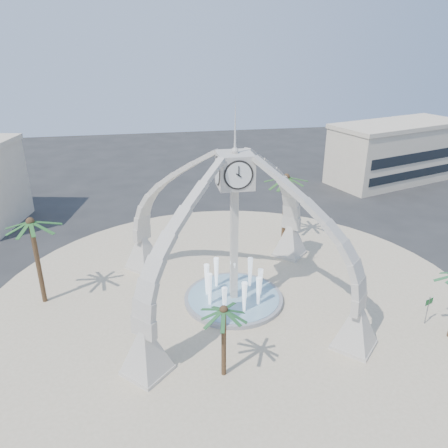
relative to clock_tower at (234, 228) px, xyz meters
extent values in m
plane|color=#282828|center=(0.00, 0.00, -6.49)|extent=(140.00, 140.00, 0.00)
cylinder|color=beige|center=(0.00, 0.00, -6.46)|extent=(40.00, 40.00, 0.06)
cube|color=beige|center=(0.00, 0.00, -1.59)|extent=(0.55, 0.55, 9.80)
cube|color=beige|center=(0.00, 0.00, 4.56)|extent=(2.50, 2.50, 2.50)
cone|color=beige|center=(0.00, 0.00, 7.81)|extent=(0.20, 0.20, 4.00)
cylinder|color=white|center=(0.00, -1.29, 4.56)|extent=(1.84, 0.04, 1.84)
pyramid|color=beige|center=(7.07, 7.07, -4.89)|extent=(3.80, 3.80, 3.20)
pyramid|color=beige|center=(-7.07, 7.07, -4.89)|extent=(3.80, 3.80, 3.20)
pyramid|color=beige|center=(-7.07, -7.07, -4.89)|extent=(3.80, 3.80, 3.20)
pyramid|color=beige|center=(7.07, -7.07, -4.89)|extent=(3.80, 3.80, 3.20)
cylinder|color=#99999C|center=(0.00, 0.00, -6.29)|extent=(8.00, 8.00, 0.40)
cylinder|color=#7EA7BC|center=(0.00, 0.00, -6.07)|extent=(7.40, 7.40, 0.04)
cone|color=white|center=(0.00, 0.00, -4.47)|extent=(0.60, 0.60, 3.20)
cube|color=beige|center=(30.00, 28.00, -2.49)|extent=(21.49, 13.79, 8.00)
cube|color=beige|center=(30.00, 28.00, 1.81)|extent=(21.87, 14.17, 0.60)
cylinder|color=brown|center=(-15.12, 2.65, -2.90)|extent=(0.38, 0.38, 7.19)
cylinder|color=brown|center=(7.48, 10.51, -2.96)|extent=(0.41, 0.41, 7.06)
cylinder|color=brown|center=(-2.29, -8.18, -3.98)|extent=(0.31, 0.31, 5.03)
cylinder|color=slate|center=(13.47, -5.65, -5.30)|extent=(0.08, 0.08, 2.37)
cube|color=#175F26|center=(13.47, -5.65, -4.50)|extent=(0.77, 0.32, 0.47)
cube|color=white|center=(13.47, -5.65, -4.50)|extent=(0.82, 0.32, 0.54)
camera|label=1|loc=(-6.18, -29.63, 13.31)|focal=35.00mm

